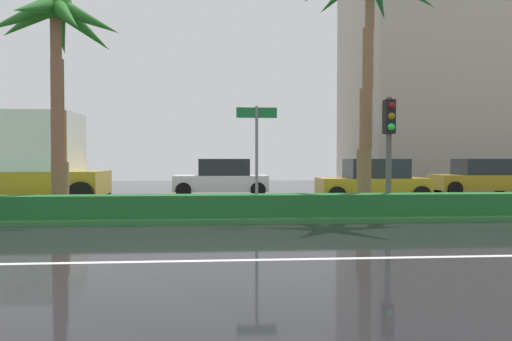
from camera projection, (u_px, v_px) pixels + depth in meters
ground_plane at (206, 213)px, 14.47m from camera, size 90.00×42.00×0.10m
near_lane_divider_stripe at (190, 261)px, 7.49m from camera, size 81.00×0.14×0.01m
median_strip at (205, 213)px, 13.47m from camera, size 85.50×4.00×0.15m
median_hedge at (203, 206)px, 12.07m from camera, size 76.50×0.70×0.60m
palm_tree_mid_left at (56, 35)px, 12.82m from camera, size 3.92×3.88×6.48m
palm_tree_centre_left at (368, 1)px, 13.70m from camera, size 4.42×4.38×8.00m
traffic_signal_median_right at (389, 134)px, 12.60m from camera, size 0.28×0.43×3.31m
street_name_sign at (257, 146)px, 12.05m from camera, size 1.10×0.08×3.00m
box_truck_lead at (19, 164)px, 16.67m from camera, size 6.40×2.64×3.46m
car_in_traffic_leading at (222, 178)px, 20.65m from camera, size 4.30×2.02×1.72m
car_in_traffic_second at (373, 181)px, 17.86m from camera, size 4.30×2.02×1.72m
car_in_traffic_third at (479, 177)px, 21.51m from camera, size 4.30×2.02×1.72m
building_far_right at (455, 72)px, 35.54m from camera, size 16.29×11.14×17.27m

